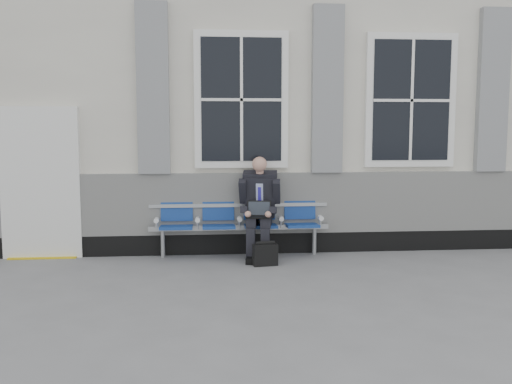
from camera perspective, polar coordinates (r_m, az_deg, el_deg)
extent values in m
plane|color=slate|center=(7.55, 16.00, -8.04)|extent=(70.00, 70.00, 0.00)
cube|color=silver|center=(10.65, 9.54, 7.71)|extent=(14.00, 4.00, 4.20)
cube|color=black|center=(8.86, 12.61, -4.78)|extent=(14.00, 0.10, 0.30)
cube|color=silver|center=(8.76, 12.73, -0.94)|extent=(14.00, 0.08, 0.90)
cube|color=gray|center=(8.29, -10.27, 10.13)|extent=(0.45, 0.14, 2.40)
cube|color=gray|center=(8.45, 7.15, 10.11)|extent=(0.45, 0.14, 2.40)
cube|color=gray|center=(9.30, 22.59, 9.34)|extent=(0.45, 0.14, 2.40)
cube|color=white|center=(8.29, -1.48, 9.19)|extent=(1.35, 0.10, 1.95)
cube|color=black|center=(8.24, -1.46, 9.21)|extent=(1.15, 0.02, 1.75)
cube|color=white|center=(8.81, 15.17, 8.81)|extent=(1.35, 0.10, 1.95)
cube|color=black|center=(8.76, 15.29, 8.82)|extent=(1.15, 0.02, 1.75)
cube|color=black|center=(8.76, -20.47, 0.78)|extent=(0.95, 0.30, 2.10)
cube|color=white|center=(8.61, -20.73, 0.68)|extent=(1.10, 0.10, 2.20)
cube|color=gold|center=(8.80, -20.41, -6.05)|extent=(0.95, 0.30, 0.02)
cube|color=#9EA0A3|center=(8.25, -1.67, -3.56)|extent=(2.60, 0.07, 0.07)
cube|color=#9EA0A3|center=(8.32, -1.73, -1.32)|extent=(2.60, 0.05, 0.05)
cylinder|color=#9EA0A3|center=(8.30, -9.30, -5.17)|extent=(0.06, 0.06, 0.39)
cylinder|color=#9EA0A3|center=(8.42, 5.85, -4.94)|extent=(0.06, 0.06, 0.39)
cube|color=navy|center=(8.16, -7.97, -3.52)|extent=(0.46, 0.42, 0.07)
cube|color=navy|center=(8.33, -7.93, -1.51)|extent=(0.46, 0.10, 0.40)
cube|color=navy|center=(8.15, -3.75, -3.48)|extent=(0.46, 0.42, 0.07)
cube|color=navy|center=(8.32, -3.79, -1.47)|extent=(0.46, 0.10, 0.40)
cube|color=navy|center=(8.19, 0.46, -3.42)|extent=(0.46, 0.42, 0.07)
cube|color=navy|center=(8.35, 0.33, -1.42)|extent=(0.46, 0.10, 0.40)
cube|color=navy|center=(8.26, 4.61, -3.35)|extent=(0.46, 0.42, 0.07)
cube|color=navy|center=(8.43, 4.39, -1.36)|extent=(0.46, 0.10, 0.40)
cylinder|color=white|center=(8.19, -9.93, -2.81)|extent=(0.07, 0.12, 0.07)
cylinder|color=white|center=(8.16, -5.86, -2.78)|extent=(0.07, 0.12, 0.07)
cylinder|color=white|center=(8.18, -1.65, -2.73)|extent=(0.07, 0.12, 0.07)
cylinder|color=white|center=(8.23, 2.52, -2.67)|extent=(0.07, 0.12, 0.07)
cylinder|color=white|center=(8.33, 6.49, -2.60)|extent=(0.07, 0.12, 0.07)
cube|color=black|center=(7.90, -0.57, -6.78)|extent=(0.15, 0.28, 0.09)
cube|color=black|center=(7.89, 0.90, -6.81)|extent=(0.15, 0.28, 0.09)
cube|color=black|center=(7.92, -0.53, -5.28)|extent=(0.14, 0.15, 0.47)
cube|color=black|center=(7.90, 0.93, -5.30)|extent=(0.14, 0.15, 0.47)
cube|color=black|center=(8.08, -0.39, -2.91)|extent=(0.21, 0.47, 0.14)
cube|color=black|center=(8.07, 1.03, -2.93)|extent=(0.21, 0.47, 0.14)
cube|color=black|center=(8.22, 0.42, -0.41)|extent=(0.47, 0.41, 0.63)
cube|color=#ABB7E1|center=(8.10, 0.36, -0.37)|extent=(0.11, 0.11, 0.36)
cube|color=#2D24AA|center=(8.09, 0.36, -0.52)|extent=(0.06, 0.08, 0.30)
cube|color=black|center=(8.16, 0.41, 1.66)|extent=(0.51, 0.31, 0.14)
cylinder|color=tan|center=(8.11, 0.38, 2.12)|extent=(0.11, 0.11, 0.10)
sphere|color=tan|center=(8.04, 0.35, 2.80)|extent=(0.21, 0.21, 0.21)
cube|color=black|center=(8.13, -1.32, 0.08)|extent=(0.15, 0.30, 0.37)
cube|color=black|center=(8.10, 2.07, 0.05)|extent=(0.15, 0.30, 0.37)
cube|color=black|center=(7.98, -1.16, -1.78)|extent=(0.14, 0.32, 0.14)
cube|color=black|center=(7.95, 1.72, -1.82)|extent=(0.14, 0.32, 0.14)
sphere|color=tan|center=(7.85, -0.82, -2.23)|extent=(0.09, 0.09, 0.09)
sphere|color=tan|center=(7.82, 1.23, -2.25)|extent=(0.09, 0.09, 0.09)
cube|color=black|center=(7.92, 0.24, -2.51)|extent=(0.36, 0.28, 0.02)
cube|color=black|center=(8.02, 0.31, -1.64)|extent=(0.34, 0.14, 0.21)
cube|color=black|center=(8.01, 0.30, -1.65)|extent=(0.31, 0.12, 0.18)
cube|color=black|center=(7.74, 0.93, -6.31)|extent=(0.35, 0.19, 0.29)
cylinder|color=black|center=(7.70, 0.93, -5.12)|extent=(0.26, 0.09, 0.05)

